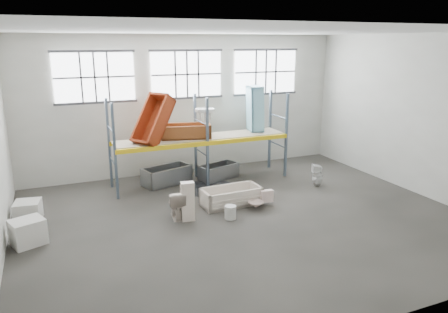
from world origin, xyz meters
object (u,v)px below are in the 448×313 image
rust_tub_flat (186,131)px  bucket (230,212)px  bathtub_beige (231,196)px  cistern_tall (188,201)px  steel_tub_right (219,171)px  blue_tub_upright (255,109)px  steel_tub_left (167,175)px  carton_near (28,232)px  toilet_white (317,175)px  toilet_beige (176,204)px

rust_tub_flat → bucket: size_ratio=4.44×
bathtub_beige → cistern_tall: (-1.57, -0.61, 0.29)m
bathtub_beige → rust_tub_flat: (-0.59, 2.49, 1.56)m
steel_tub_right → rust_tub_flat: 1.97m
blue_tub_upright → steel_tub_left: bearing=179.8°
carton_near → cistern_tall: bearing=-2.1°
bathtub_beige → toilet_white: size_ratio=2.36×
bathtub_beige → toilet_beige: size_ratio=2.21×
bathtub_beige → steel_tub_right: bearing=74.4°
bathtub_beige → blue_tub_upright: blue_tub_upright is taller
bathtub_beige → carton_near: size_ratio=2.43×
toilet_white → blue_tub_upright: 3.25m
bucket → carton_near: size_ratio=0.51×
blue_tub_upright → rust_tub_flat: bearing=-176.9°
rust_tub_flat → steel_tub_right: bearing=0.4°
cistern_tall → rust_tub_flat: (0.98, 3.10, 1.27)m
cistern_tall → carton_near: cistern_tall is taller
carton_near → toilet_white: bearing=5.8°
bathtub_beige → rust_tub_flat: bearing=101.4°
steel_tub_left → rust_tub_flat: (0.67, -0.16, 1.52)m
toilet_beige → carton_near: (-3.76, -0.15, -0.09)m
bathtub_beige → cistern_tall: cistern_tall is taller
steel_tub_left → blue_tub_upright: blue_tub_upright is taller
cistern_tall → bathtub_beige: bearing=28.4°
steel_tub_right → carton_near: (-6.17, -2.96, 0.05)m
blue_tub_upright → cistern_tall: bearing=-138.4°
toilet_beige → rust_tub_flat: 3.36m
toilet_white → steel_tub_left: bearing=-97.0°
cistern_tall → steel_tub_right: size_ratio=0.77×
steel_tub_left → blue_tub_upright: 3.95m
rust_tub_flat → toilet_beige: bearing=-113.5°
carton_near → steel_tub_right: bearing=25.6°
toilet_beige → rust_tub_flat: bearing=-106.6°
toilet_white → steel_tub_left: toilet_white is taller
cistern_tall → rust_tub_flat: bearing=79.6°
cistern_tall → carton_near: size_ratio=1.50×
steel_tub_left → bathtub_beige: bearing=-64.7°
cistern_tall → carton_near: 4.00m
toilet_beige → steel_tub_left: bearing=-93.6°
toilet_beige → carton_near: toilet_beige is taller
toilet_beige → blue_tub_upright: (3.89, 2.94, 1.99)m
toilet_beige → cistern_tall: bearing=134.8°
blue_tub_upright → bucket: 4.92m
toilet_beige → blue_tub_upright: 5.27m
toilet_white → steel_tub_right: bearing=-108.1°
toilet_white → blue_tub_upright: (-1.29, 2.19, 2.02)m
cistern_tall → steel_tub_right: 3.80m
rust_tub_flat → carton_near: 5.97m
bathtub_beige → blue_tub_upright: size_ratio=1.09×
steel_tub_right → carton_near: 6.84m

